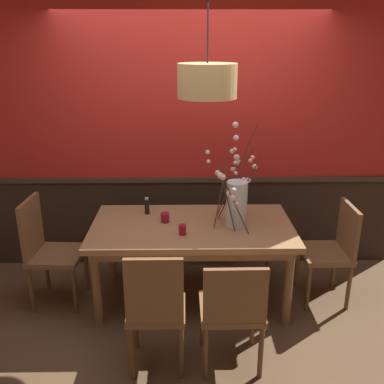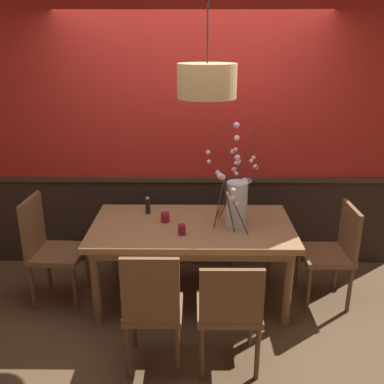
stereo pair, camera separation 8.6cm
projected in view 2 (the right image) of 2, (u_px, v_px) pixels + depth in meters
The scene contains 14 objects.
ground_plane at pixel (192, 298), 3.94m from camera, with size 24.00×24.00×0.00m, color brown.
back_wall at pixel (193, 140), 4.21m from camera, with size 4.18×0.14×2.64m.
dining_table at pixel (192, 233), 3.72m from camera, with size 1.73×0.94×0.74m.
chair_near_side_right at pixel (229, 309), 2.94m from camera, with size 0.45×0.42×0.87m.
chair_far_side_left at pixel (165, 210), 4.62m from camera, with size 0.44×0.40×0.89m.
chair_far_side_right at pixel (215, 210), 4.57m from camera, with size 0.47×0.42×0.93m.
chair_head_east_end at pixel (334, 249), 3.76m from camera, with size 0.42×0.44×0.91m.
chair_near_side_left at pixel (152, 306), 2.93m from camera, with size 0.41×0.38×0.94m.
chair_head_west_end at pixel (48, 245), 3.77m from camera, with size 0.46×0.45×0.97m.
vase_with_blossoms at pixel (236, 201), 3.62m from camera, with size 0.47×0.57×0.83m.
candle_holder_nearer_center at pixel (165, 217), 3.74m from camera, with size 0.08×0.08×0.09m.
candle_holder_nearer_edge at pixel (182, 229), 3.49m from camera, with size 0.07×0.07×0.09m.
condiment_bottle at pixel (148, 206), 3.91m from camera, with size 0.04×0.04×0.16m.
pendant_lamp at pixel (207, 81), 3.22m from camera, with size 0.45×0.45×0.82m.
Camera 2 is at (0.03, -3.39, 2.24)m, focal length 40.06 mm.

